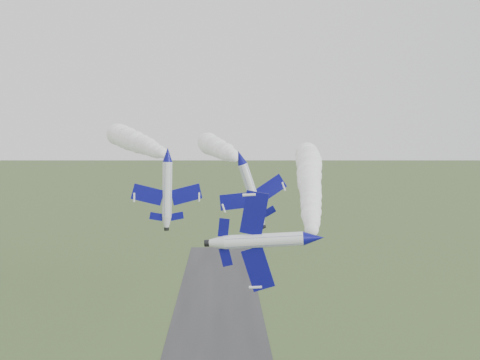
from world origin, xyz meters
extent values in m
cylinder|color=silver|center=(11.81, -3.96, 35.90)|extent=(2.96, 9.29, 1.74)
cone|color=#0C0C6E|center=(11.04, -9.68, 35.90)|extent=(2.05, 2.61, 1.74)
cone|color=silver|center=(12.56, 1.54, 35.90)|extent=(1.99, 2.18, 1.74)
cylinder|color=black|center=(12.71, 2.61, 35.90)|extent=(0.96, 0.77, 0.88)
ellipsoid|color=black|center=(12.10, -6.38, 35.94)|extent=(1.57, 3.26, 1.16)
cube|color=#0C0C6E|center=(11.55, -3.05, 39.15)|extent=(0.85, 2.66, 5.00)
cube|color=#0C0C6E|center=(11.99, -3.11, 32.63)|extent=(0.85, 2.66, 5.00)
cube|color=#0C0C6E|center=(12.31, 0.58, 37.64)|extent=(0.42, 1.22, 2.18)
cube|color=#0C0C6E|center=(12.55, 0.55, 34.17)|extent=(0.42, 1.22, 2.18)
cube|color=#0C0C6E|center=(13.79, 0.12, 36.00)|extent=(2.61, 2.05, 0.30)
cylinder|color=silver|center=(-7.15, 18.87, 44.66)|extent=(3.72, 8.65, 1.56)
cone|color=#0C0C6E|center=(-5.75, 13.67, 44.66)|extent=(2.09, 2.56, 1.56)
cone|color=silver|center=(-8.49, 23.88, 44.66)|extent=(1.98, 2.17, 1.56)
cylinder|color=black|center=(-8.75, 24.86, 44.66)|extent=(0.92, 0.79, 0.79)
ellipsoid|color=black|center=(-6.56, 16.76, 45.23)|extent=(1.77, 3.10, 1.04)
cube|color=#0C0C6E|center=(-10.30, 18.87, 44.59)|extent=(5.15, 3.57, 0.27)
cube|color=#0C0C6E|center=(-4.42, 20.45, 44.43)|extent=(5.15, 3.57, 0.27)
cube|color=#0C0C6E|center=(-9.82, 22.57, 44.71)|extent=(2.25, 1.61, 0.16)
cube|color=#0C0C6E|center=(-6.68, 23.42, 44.62)|extent=(2.25, 1.61, 0.16)
cube|color=#0C0C6E|center=(-8.16, 22.77, 45.98)|extent=(0.60, 1.62, 2.24)
cylinder|color=silver|center=(4.16, 19.59, 44.17)|extent=(3.19, 8.79, 1.95)
cone|color=#0C0C6E|center=(4.95, 14.22, 44.17)|extent=(2.26, 2.51, 1.95)
cone|color=silver|center=(3.39, 24.76, 44.17)|extent=(2.20, 2.11, 1.95)
cylinder|color=black|center=(3.24, 25.77, 44.17)|extent=(1.07, 0.75, 0.99)
ellipsoid|color=black|center=(4.30, 17.38, 44.72)|extent=(1.72, 3.11, 1.30)
cube|color=#0C0C6E|center=(1.21, 19.98, 43.04)|extent=(4.82, 3.09, 1.65)
cube|color=#0C0C6E|center=(6.96, 20.84, 45.02)|extent=(4.82, 3.09, 1.65)
cube|color=#0C0C6E|center=(1.99, 23.62, 43.65)|extent=(2.12, 1.40, 0.76)
cube|color=#0C0C6E|center=(5.06, 24.07, 44.70)|extent=(2.12, 1.40, 0.76)
cube|color=#0C0C6E|center=(3.14, 23.54, 45.43)|extent=(1.07, 1.74, 2.17)
camera|label=1|loc=(1.36, -64.22, 47.74)|focal=40.00mm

